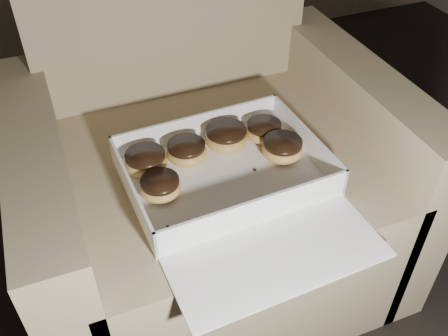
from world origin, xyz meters
TOP-DOWN VIEW (x-y plane):
  - armchair at (0.29, 1.04)m, footprint 0.85×0.72m
  - bakery_box at (0.28, 0.86)m, footprint 0.41×0.48m
  - donut_a at (0.32, 0.99)m, footprint 0.10×0.10m
  - donut_b at (0.41, 0.91)m, footprint 0.09×0.09m
  - donut_c at (0.40, 0.98)m, footprint 0.08×0.08m
  - donut_d at (0.22, 0.97)m, footprint 0.09×0.09m
  - donut_e at (0.13, 0.97)m, footprint 0.09×0.09m
  - donut_f at (0.14, 0.89)m, footprint 0.08×0.08m
  - crumb_a at (0.15, 0.77)m, footprint 0.01×0.01m
  - crumb_b at (0.34, 0.89)m, footprint 0.01×0.01m
  - crumb_c at (0.12, 0.80)m, footprint 0.01×0.01m

SIDE VIEW (x-z plane):
  - armchair at x=0.29m, z-range -0.17..0.72m
  - crumb_a at x=0.15m, z-range 0.41..0.41m
  - crumb_b at x=0.34m, z-range 0.41..0.41m
  - crumb_c at x=0.12m, z-range 0.41..0.41m
  - bakery_box at x=0.28m, z-range 0.38..0.45m
  - donut_f at x=0.14m, z-range 0.41..0.45m
  - donut_c at x=0.40m, z-range 0.41..0.45m
  - donut_d at x=0.22m, z-range 0.41..0.45m
  - donut_b at x=0.41m, z-range 0.41..0.45m
  - donut_e at x=0.13m, z-range 0.41..0.45m
  - donut_a at x=0.32m, z-range 0.41..0.46m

